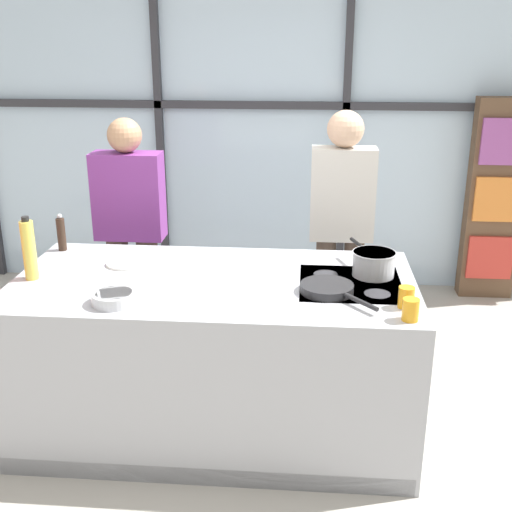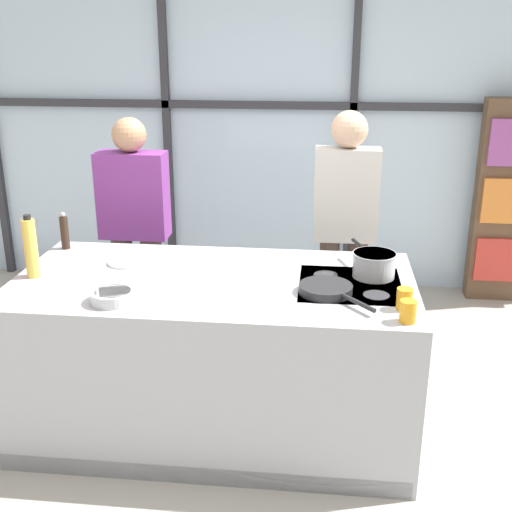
{
  "view_description": "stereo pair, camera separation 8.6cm",
  "coord_description": "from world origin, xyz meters",
  "px_view_note": "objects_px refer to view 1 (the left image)",
  "views": [
    {
      "loc": [
        0.48,
        -3.09,
        2.12
      ],
      "look_at": [
        0.21,
        0.1,
        0.99
      ],
      "focal_mm": 45.0,
      "sensor_mm": 36.0,
      "label": 1
    },
    {
      "loc": [
        0.56,
        -3.08,
        2.12
      ],
      "look_at": [
        0.21,
        0.1,
        0.99
      ],
      "focal_mm": 45.0,
      "sensor_mm": 36.0,
      "label": 2
    }
  ],
  "objects_px": {
    "saucepan": "(373,263)",
    "mixing_bowl": "(114,297)",
    "frying_pan": "(328,288)",
    "juice_glass_near": "(411,310)",
    "spectator_far_left": "(130,224)",
    "oil_bottle": "(29,250)",
    "juice_glass_far": "(406,297)",
    "pepper_grinder": "(61,234)",
    "spectator_center_left": "(341,220)",
    "white_plate": "(127,263)"
  },
  "relations": [
    {
      "from": "saucepan",
      "to": "mixing_bowl",
      "type": "height_order",
      "value": "saucepan"
    },
    {
      "from": "frying_pan",
      "to": "juice_glass_near",
      "type": "bearing_deg",
      "value": -39.03
    },
    {
      "from": "spectator_far_left",
      "to": "saucepan",
      "type": "height_order",
      "value": "spectator_far_left"
    },
    {
      "from": "frying_pan",
      "to": "saucepan",
      "type": "bearing_deg",
      "value": 46.5
    },
    {
      "from": "mixing_bowl",
      "to": "juice_glass_near",
      "type": "height_order",
      "value": "juice_glass_near"
    },
    {
      "from": "oil_bottle",
      "to": "saucepan",
      "type": "bearing_deg",
      "value": 6.29
    },
    {
      "from": "spectator_far_left",
      "to": "mixing_bowl",
      "type": "bearing_deg",
      "value": 101.92
    },
    {
      "from": "mixing_bowl",
      "to": "juice_glass_near",
      "type": "relative_size",
      "value": 2.1
    },
    {
      "from": "frying_pan",
      "to": "juice_glass_far",
      "type": "distance_m",
      "value": 0.39
    },
    {
      "from": "pepper_grinder",
      "to": "juice_glass_near",
      "type": "height_order",
      "value": "pepper_grinder"
    },
    {
      "from": "frying_pan",
      "to": "juice_glass_far",
      "type": "xyz_separation_m",
      "value": [
        0.36,
        -0.15,
        0.03
      ]
    },
    {
      "from": "spectator_center_left",
      "to": "juice_glass_near",
      "type": "relative_size",
      "value": 16.14
    },
    {
      "from": "white_plate",
      "to": "oil_bottle",
      "type": "bearing_deg",
      "value": -149.51
    },
    {
      "from": "spectator_center_left",
      "to": "juice_glass_near",
      "type": "distance_m",
      "value": 1.39
    },
    {
      "from": "pepper_grinder",
      "to": "juice_glass_far",
      "type": "distance_m",
      "value": 2.02
    },
    {
      "from": "white_plate",
      "to": "frying_pan",
      "type": "bearing_deg",
      "value": -15.91
    },
    {
      "from": "oil_bottle",
      "to": "mixing_bowl",
      "type": "bearing_deg",
      "value": -28.03
    },
    {
      "from": "spectator_center_left",
      "to": "white_plate",
      "type": "distance_m",
      "value": 1.43
    },
    {
      "from": "saucepan",
      "to": "oil_bottle",
      "type": "relative_size",
      "value": 1.21
    },
    {
      "from": "spectator_far_left",
      "to": "frying_pan",
      "type": "distance_m",
      "value": 1.68
    },
    {
      "from": "mixing_bowl",
      "to": "juice_glass_far",
      "type": "relative_size",
      "value": 2.1
    },
    {
      "from": "frying_pan",
      "to": "juice_glass_far",
      "type": "height_order",
      "value": "juice_glass_far"
    },
    {
      "from": "pepper_grinder",
      "to": "frying_pan",
      "type": "bearing_deg",
      "value": -18.68
    },
    {
      "from": "frying_pan",
      "to": "white_plate",
      "type": "bearing_deg",
      "value": 164.09
    },
    {
      "from": "saucepan",
      "to": "white_plate",
      "type": "bearing_deg",
      "value": 177.55
    },
    {
      "from": "frying_pan",
      "to": "oil_bottle",
      "type": "distance_m",
      "value": 1.54
    },
    {
      "from": "oil_bottle",
      "to": "juice_glass_far",
      "type": "relative_size",
      "value": 3.3
    },
    {
      "from": "oil_bottle",
      "to": "juice_glass_far",
      "type": "height_order",
      "value": "oil_bottle"
    },
    {
      "from": "oil_bottle",
      "to": "pepper_grinder",
      "type": "height_order",
      "value": "oil_bottle"
    },
    {
      "from": "spectator_far_left",
      "to": "white_plate",
      "type": "relative_size",
      "value": 7.17
    },
    {
      "from": "spectator_far_left",
      "to": "saucepan",
      "type": "bearing_deg",
      "value": 152.0
    },
    {
      "from": "spectator_center_left",
      "to": "pepper_grinder",
      "type": "xyz_separation_m",
      "value": [
        -1.66,
        -0.55,
        0.04
      ]
    },
    {
      "from": "white_plate",
      "to": "juice_glass_far",
      "type": "distance_m",
      "value": 1.54
    },
    {
      "from": "saucepan",
      "to": "mixing_bowl",
      "type": "xyz_separation_m",
      "value": [
        -1.26,
        -0.47,
        -0.04
      ]
    },
    {
      "from": "frying_pan",
      "to": "pepper_grinder",
      "type": "height_order",
      "value": "pepper_grinder"
    },
    {
      "from": "oil_bottle",
      "to": "juice_glass_near",
      "type": "distance_m",
      "value": 1.93
    },
    {
      "from": "spectator_far_left",
      "to": "juice_glass_near",
      "type": "relative_size",
      "value": 15.54
    },
    {
      "from": "spectator_center_left",
      "to": "saucepan",
      "type": "distance_m",
      "value": 0.83
    },
    {
      "from": "spectator_far_left",
      "to": "spectator_center_left",
      "type": "height_order",
      "value": "spectator_center_left"
    },
    {
      "from": "spectator_far_left",
      "to": "saucepan",
      "type": "distance_m",
      "value": 1.74
    },
    {
      "from": "oil_bottle",
      "to": "spectator_center_left",
      "type": "bearing_deg",
      "value": 31.53
    },
    {
      "from": "juice_glass_near",
      "to": "juice_glass_far",
      "type": "relative_size",
      "value": 1.0
    },
    {
      "from": "spectator_far_left",
      "to": "saucepan",
      "type": "relative_size",
      "value": 3.91
    },
    {
      "from": "spectator_far_left",
      "to": "spectator_center_left",
      "type": "xyz_separation_m",
      "value": [
        1.4,
        -0.0,
        0.06
      ]
    },
    {
      "from": "mixing_bowl",
      "to": "spectator_far_left",
      "type": "bearing_deg",
      "value": 101.92
    },
    {
      "from": "white_plate",
      "to": "mixing_bowl",
      "type": "relative_size",
      "value": 1.03
    },
    {
      "from": "oil_bottle",
      "to": "pepper_grinder",
      "type": "distance_m",
      "value": 0.47
    },
    {
      "from": "saucepan",
      "to": "frying_pan",
      "type": "bearing_deg",
      "value": -133.5
    },
    {
      "from": "pepper_grinder",
      "to": "saucepan",
      "type": "bearing_deg",
      "value": -8.44
    },
    {
      "from": "frying_pan",
      "to": "saucepan",
      "type": "distance_m",
      "value": 0.36
    }
  ]
}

